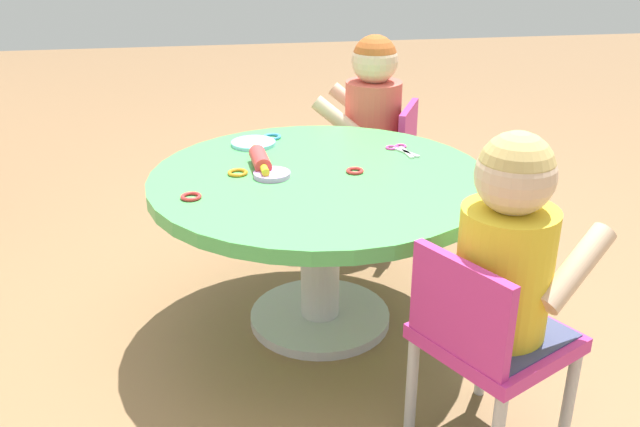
{
  "coord_description": "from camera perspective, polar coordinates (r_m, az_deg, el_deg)",
  "views": [
    {
      "loc": [
        -1.86,
        0.3,
        1.2
      ],
      "look_at": [
        0.0,
        0.0,
        0.37
      ],
      "focal_mm": 38.99,
      "sensor_mm": 36.0,
      "label": 1
    }
  ],
  "objects": [
    {
      "name": "ground_plane",
      "position": [
        2.24,
        -0.0,
        -8.77
      ],
      "size": [
        10.0,
        10.0,
        0.0
      ],
      "primitive_type": "plane",
      "color": "olive"
    },
    {
      "name": "cookie_cutter_2",
      "position": [
        2.35,
        -3.96,
        6.31
      ],
      "size": [
        0.06,
        0.06,
        0.01
      ],
      "primitive_type": "torus",
      "color": "#3F99D8",
      "rests_on": "craft_table"
    },
    {
      "name": "cookie_cutter_0",
      "position": [
        1.87,
        -10.54,
        1.38
      ],
      "size": [
        0.06,
        0.06,
        0.01
      ],
      "primitive_type": "torus",
      "color": "red",
      "rests_on": "craft_table"
    },
    {
      "name": "rolling_pin",
      "position": [
        2.07,
        -4.93,
        4.42
      ],
      "size": [
        0.23,
        0.06,
        0.05
      ],
      "color": "#D83F3F",
      "rests_on": "craft_table"
    },
    {
      "name": "craft_table",
      "position": [
        2.05,
        -0.0,
        0.53
      ],
      "size": [
        0.99,
        0.99,
        0.5
      ],
      "color": "silver",
      "rests_on": "ground"
    },
    {
      "name": "craft_scissors",
      "position": [
        2.24,
        6.62,
        5.26
      ],
      "size": [
        0.14,
        0.09,
        0.01
      ],
      "color": "silver",
      "rests_on": "craft_table"
    },
    {
      "name": "seated_child_right",
      "position": [
        2.63,
        4.29,
        8.9
      ],
      "size": [
        0.39,
        0.43,
        0.51
      ],
      "color": "#3F4772",
      "rests_on": "ground"
    },
    {
      "name": "playdough_blob_0",
      "position": [
        1.99,
        -3.95,
        3.16
      ],
      "size": [
        0.11,
        0.11,
        0.01
      ],
      "primitive_type": "cylinder",
      "color": "#CC99E5",
      "rests_on": "craft_table"
    },
    {
      "name": "cookie_cutter_3",
      "position": [
        2.03,
        -6.77,
        3.35
      ],
      "size": [
        0.06,
        0.06,
        0.01
      ],
      "primitive_type": "torus",
      "color": "orange",
      "rests_on": "craft_table"
    },
    {
      "name": "seated_child_left",
      "position": [
        1.56,
        15.2,
        -2.57
      ],
      "size": [
        0.4,
        0.43,
        0.51
      ],
      "color": "#3F4772",
      "rests_on": "ground"
    },
    {
      "name": "child_chair_left",
      "position": [
        1.64,
        13.47,
        -10.06
      ],
      "size": [
        0.41,
        0.41,
        0.54
      ],
      "color": "#B7B7BC",
      "rests_on": "ground"
    },
    {
      "name": "child_chair_right",
      "position": [
        2.69,
        4.97,
        4.15
      ],
      "size": [
        0.4,
        0.4,
        0.54
      ],
      "color": "#B7B7BC",
      "rests_on": "ground"
    },
    {
      "name": "playdough_blob_1",
      "position": [
        2.28,
        -5.49,
        5.76
      ],
      "size": [
        0.14,
        0.14,
        0.01
      ],
      "primitive_type": "cylinder",
      "color": "#8CCCF2",
      "rests_on": "craft_table"
    },
    {
      "name": "cookie_cutter_1",
      "position": [
        2.03,
        2.91,
        3.48
      ],
      "size": [
        0.05,
        0.05,
        0.01
      ],
      "primitive_type": "torus",
      "color": "red",
      "rests_on": "craft_table"
    }
  ]
}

